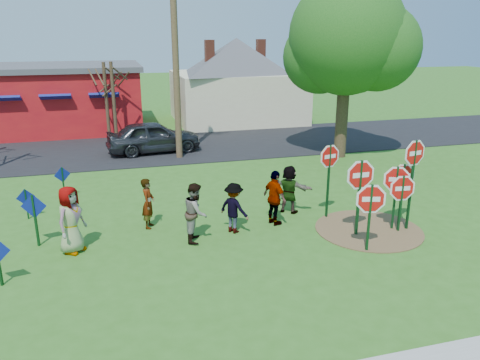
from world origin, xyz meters
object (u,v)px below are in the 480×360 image
at_px(stop_sign_c, 414,164).
at_px(suv, 154,137).
at_px(stop_sign_a, 371,204).
at_px(person_a, 71,220).
at_px(stop_sign_b, 329,163).
at_px(leafy_tree, 349,43).
at_px(stop_sign_d, 403,180).
at_px(utility_pole, 175,48).
at_px(person_b, 148,203).

distance_m(stop_sign_c, suv, 13.38).
bearing_deg(stop_sign_a, person_a, 179.41).
bearing_deg(stop_sign_b, leafy_tree, 45.14).
bearing_deg(stop_sign_c, stop_sign_d, 81.23).
bearing_deg(person_a, utility_pole, 11.35).
distance_m(stop_sign_a, person_a, 8.00).
distance_m(stop_sign_d, utility_pole, 11.84).
xyz_separation_m(stop_sign_b, leafy_tree, (4.18, 7.03, 3.45)).
relative_size(person_b, suv, 0.34).
distance_m(utility_pole, leafy_tree, 7.84).
distance_m(stop_sign_c, person_a, 9.76).
relative_size(stop_sign_c, stop_sign_d, 1.39).
bearing_deg(stop_sign_d, stop_sign_a, -136.05).
relative_size(stop_sign_b, utility_pole, 0.26).
height_order(stop_sign_d, person_a, stop_sign_d).
height_order(stop_sign_b, person_a, stop_sign_b).
distance_m(stop_sign_c, stop_sign_d, 0.70).
xyz_separation_m(stop_sign_d, leafy_tree, (2.29, 8.17, 3.81)).
xyz_separation_m(suv, leafy_tree, (8.68, -3.12, 4.46)).
distance_m(stop_sign_d, person_a, 9.65).
relative_size(person_a, leafy_tree, 0.23).
xyz_separation_m(stop_sign_c, leafy_tree, (2.27, 8.56, 3.22)).
xyz_separation_m(stop_sign_a, suv, (-4.50, 12.66, -0.56)).
xyz_separation_m(stop_sign_a, stop_sign_c, (1.92, 0.99, 0.68)).
bearing_deg(stop_sign_b, utility_pole, 97.30).
bearing_deg(person_a, stop_sign_c, -60.40).
height_order(suv, utility_pole, utility_pole).
bearing_deg(leafy_tree, person_b, -147.18).
distance_m(suv, utility_pole, 4.57).
xyz_separation_m(stop_sign_c, utility_pole, (-5.36, 10.33, 3.00)).
xyz_separation_m(person_a, person_b, (2.13, 1.16, -0.15)).
xyz_separation_m(person_b, leafy_tree, (9.76, 6.30, 4.49)).
relative_size(stop_sign_a, stop_sign_b, 0.81).
relative_size(suv, leafy_tree, 0.55).
height_order(person_b, leafy_tree, leafy_tree).
bearing_deg(leafy_tree, utility_pole, 166.93).
bearing_deg(stop_sign_b, person_a, 169.08).
distance_m(stop_sign_a, person_b, 6.48).
xyz_separation_m(suv, utility_pole, (1.05, -1.34, 4.23)).
distance_m(stop_sign_b, leafy_tree, 8.87).
bearing_deg(utility_pole, stop_sign_d, -61.76).
height_order(stop_sign_a, utility_pole, utility_pole).
xyz_separation_m(person_b, utility_pole, (2.13, 8.07, 4.27)).
bearing_deg(person_b, stop_sign_a, -102.93).
bearing_deg(leafy_tree, suv, 160.26).
distance_m(stop_sign_a, leafy_tree, 11.13).
bearing_deg(suv, stop_sign_c, -157.24).
height_order(stop_sign_a, stop_sign_b, stop_sign_b).
bearing_deg(stop_sign_c, suv, 106.67).
distance_m(stop_sign_b, stop_sign_d, 2.25).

